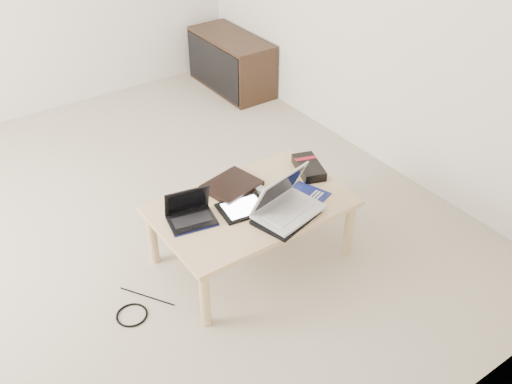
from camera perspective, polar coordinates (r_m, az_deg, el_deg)
ground at (r=3.75m, az=-13.27°, el=-4.29°), size 4.00×4.00×0.00m
coffee_table at (r=3.28m, az=-0.45°, el=-1.87°), size 1.10×0.70×0.40m
media_cabinet at (r=5.43m, az=-2.55°, el=12.81°), size 0.41×0.90×0.50m
book at (r=3.37m, az=-2.43°, el=0.64°), size 0.35×0.31×0.03m
netbook at (r=3.13m, az=-6.58°, el=-2.21°), size 0.29×0.23×0.18m
tablet at (r=3.21m, az=-1.28°, el=-1.60°), size 0.30×0.24×0.01m
remote at (r=3.35m, az=0.28°, el=0.39°), size 0.08×0.24×0.02m
neoprene_sleeve at (r=3.14m, az=3.00°, el=-2.51°), size 0.39×0.33×0.02m
white_laptop at (r=3.14m, az=2.97°, el=-1.15°), size 0.41×0.33×0.24m
motherboard at (r=3.32m, az=4.26°, el=-0.26°), size 0.34×0.37×0.01m
gpu_box at (r=3.52m, az=5.29°, el=2.47°), size 0.22×0.30×0.06m
cable_coil at (r=3.15m, az=-2.28°, el=-2.48°), size 0.12×0.12×0.01m
floor_cable_coil at (r=3.23m, az=-12.31°, el=-11.93°), size 0.19×0.19×0.01m
floor_cable_trail at (r=3.31m, az=-10.84°, el=-10.22°), size 0.20×0.30×0.01m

